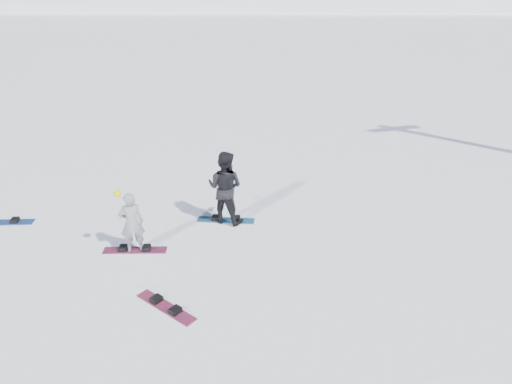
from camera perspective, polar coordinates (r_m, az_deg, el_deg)
ground at (r=12.01m, az=-6.05°, el=-6.88°), size 420.00×420.00×0.00m
alpine_backdrop at (r=200.65m, az=-2.82°, el=20.22°), size 412.50×227.00×53.20m
snowboarder_woman at (r=11.96m, az=-14.05°, el=-3.38°), size 0.64×0.52×1.68m
snowboarder_man at (r=12.83m, az=-3.55°, el=0.54°), size 1.15×1.02×1.96m
snowboard_woman at (r=12.34m, az=-13.65°, el=-6.48°), size 1.51×0.33×0.03m
snowboard_man at (r=13.28m, az=-3.44°, el=-3.23°), size 1.51×0.37×0.03m
snowboard_loose_c at (r=14.72m, az=-26.79°, el=-3.12°), size 1.52×0.38×0.03m
snowboard_loose_b at (r=10.45m, az=-10.25°, el=-12.82°), size 1.36×1.14×0.03m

